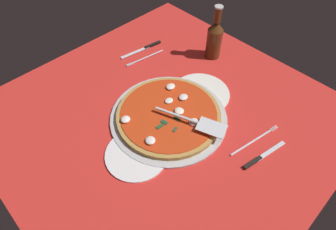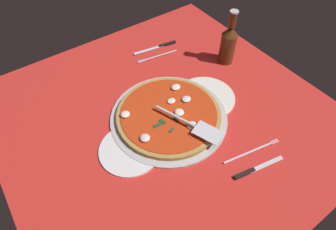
{
  "view_description": "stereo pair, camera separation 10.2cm",
  "coord_description": "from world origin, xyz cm",
  "px_view_note": "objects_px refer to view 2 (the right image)",
  "views": [
    {
      "loc": [
        46.13,
        48.9,
        80.1
      ],
      "look_at": [
        0.34,
        1.89,
        2.34
      ],
      "focal_mm": 30.7,
      "sensor_mm": 36.0,
      "label": 1
    },
    {
      "loc": [
        38.33,
        55.41,
        80.1
      ],
      "look_at": [
        0.34,
        1.89,
        2.34
      ],
      "focal_mm": 30.7,
      "sensor_mm": 36.0,
      "label": 2
    }
  ],
  "objects_px": {
    "pizza_server": "(193,124)",
    "place_setting_far": "(253,161)",
    "pizza": "(168,115)",
    "dinner_plate_right": "(130,150)",
    "place_setting_near": "(158,52)",
    "beer_bottle": "(228,43)",
    "dinner_plate_left": "(205,98)"
  },
  "relations": [
    {
      "from": "beer_bottle",
      "to": "pizza",
      "type": "bearing_deg",
      "value": 17.34
    },
    {
      "from": "dinner_plate_right",
      "to": "place_setting_far",
      "type": "bearing_deg",
      "value": 138.53
    },
    {
      "from": "place_setting_near",
      "to": "dinner_plate_left",
      "type": "bearing_deg",
      "value": 97.61
    },
    {
      "from": "pizza_server",
      "to": "place_setting_far",
      "type": "xyz_separation_m",
      "value": [
        -0.09,
        0.2,
        -0.04
      ]
    },
    {
      "from": "pizza",
      "to": "pizza_server",
      "type": "xyz_separation_m",
      "value": [
        -0.03,
        0.1,
        0.03
      ]
    },
    {
      "from": "pizza_server",
      "to": "place_setting_far",
      "type": "bearing_deg",
      "value": 2.98
    },
    {
      "from": "pizza",
      "to": "dinner_plate_right",
      "type": "bearing_deg",
      "value": 12.08
    },
    {
      "from": "pizza_server",
      "to": "place_setting_near",
      "type": "xyz_separation_m",
      "value": [
        -0.16,
        -0.44,
        -0.04
      ]
    },
    {
      "from": "beer_bottle",
      "to": "dinner_plate_right",
      "type": "bearing_deg",
      "value": 15.71
    },
    {
      "from": "dinner_plate_right",
      "to": "pizza_server",
      "type": "bearing_deg",
      "value": 163.88
    },
    {
      "from": "dinner_plate_right",
      "to": "place_setting_near",
      "type": "relative_size",
      "value": 0.94
    },
    {
      "from": "pizza",
      "to": "place_setting_far",
      "type": "height_order",
      "value": "pizza"
    },
    {
      "from": "place_setting_near",
      "to": "beer_bottle",
      "type": "distance_m",
      "value": 0.31
    },
    {
      "from": "beer_bottle",
      "to": "pizza_server",
      "type": "bearing_deg",
      "value": 31.64
    },
    {
      "from": "dinner_plate_right",
      "to": "pizza_server",
      "type": "xyz_separation_m",
      "value": [
        -0.21,
        0.06,
        0.04
      ]
    },
    {
      "from": "place_setting_far",
      "to": "dinner_plate_right",
      "type": "bearing_deg",
      "value": 149.28
    },
    {
      "from": "beer_bottle",
      "to": "place_setting_far",
      "type": "bearing_deg",
      "value": 57.53
    },
    {
      "from": "dinner_plate_left",
      "to": "pizza",
      "type": "relative_size",
      "value": 0.6
    },
    {
      "from": "pizza",
      "to": "place_setting_near",
      "type": "relative_size",
      "value": 1.7
    },
    {
      "from": "beer_bottle",
      "to": "place_setting_near",
      "type": "bearing_deg",
      "value": -47.17
    },
    {
      "from": "place_setting_far",
      "to": "pizza_server",
      "type": "bearing_deg",
      "value": 124.26
    },
    {
      "from": "dinner_plate_right",
      "to": "pizza",
      "type": "height_order",
      "value": "pizza"
    },
    {
      "from": "pizza",
      "to": "dinner_plate_left",
      "type": "bearing_deg",
      "value": 179.99
    },
    {
      "from": "pizza_server",
      "to": "place_setting_far",
      "type": "distance_m",
      "value": 0.23
    },
    {
      "from": "pizza_server",
      "to": "place_setting_near",
      "type": "bearing_deg",
      "value": 139.88
    },
    {
      "from": "pizza",
      "to": "place_setting_far",
      "type": "bearing_deg",
      "value": 111.49
    },
    {
      "from": "place_setting_far",
      "to": "beer_bottle",
      "type": "distance_m",
      "value": 0.51
    },
    {
      "from": "dinner_plate_left",
      "to": "dinner_plate_right",
      "type": "height_order",
      "value": "same"
    },
    {
      "from": "dinner_plate_right",
      "to": "beer_bottle",
      "type": "xyz_separation_m",
      "value": [
        -0.57,
        -0.16,
        0.09
      ]
    },
    {
      "from": "pizza",
      "to": "place_setting_near",
      "type": "height_order",
      "value": "pizza"
    },
    {
      "from": "pizza_server",
      "to": "beer_bottle",
      "type": "bearing_deg",
      "value": 101.12
    },
    {
      "from": "dinner_plate_right",
      "to": "pizza",
      "type": "relative_size",
      "value": 0.55
    }
  ]
}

